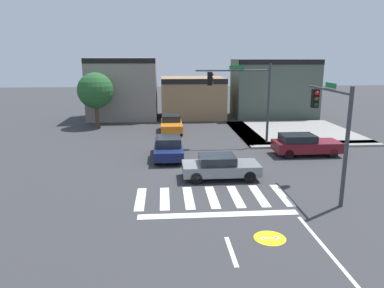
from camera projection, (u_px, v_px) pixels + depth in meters
name	position (u px, v px, depth m)	size (l,w,h in m)	color
ground_plane	(202.00, 169.00, 21.82)	(120.00, 120.00, 0.00)	#353538
crosswalk_near	(212.00, 197.00, 17.46)	(7.21, 2.83, 0.01)	silver
bike_detector_marking	(270.00, 238.00, 13.51)	(1.18, 1.18, 0.01)	yellow
curb_corner_northeast	(289.00, 133.00, 31.57)	(10.00, 10.60, 0.15)	gray
storefront_row	(200.00, 90.00, 39.43)	(24.00, 5.91, 6.30)	gray
traffic_signal_northeast	(243.00, 90.00, 26.68)	(5.47, 0.32, 6.00)	#383A3D
traffic_signal_southeast	(331.00, 118.00, 17.16)	(0.32, 4.57, 5.30)	#383A3D
car_maroon	(304.00, 144.00, 24.67)	(4.36, 1.93, 1.42)	maroon
car_navy	(168.00, 147.00, 23.98)	(1.80, 4.45, 1.44)	#141E4C
car_orange	(171.00, 124.00, 32.18)	(1.81, 4.16, 1.42)	orange
car_gray	(220.00, 166.00, 19.96)	(4.15, 1.87, 1.30)	slate
roadside_tree	(95.00, 91.00, 33.97)	(3.31, 3.31, 5.06)	#4C3823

